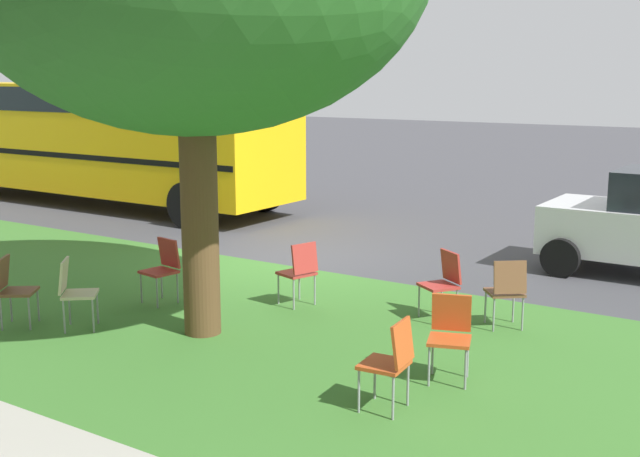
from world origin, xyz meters
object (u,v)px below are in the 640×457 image
at_px(chair_2, 391,358).
at_px(chair_1, 507,288).
at_px(school_bus, 98,131).
at_px(chair_0, 300,269).
at_px(chair_5, 443,279).
at_px(chair_7, 163,265).
at_px(chair_4, 12,286).
at_px(chair_3, 450,331).
at_px(chair_6, 74,288).

bearing_deg(chair_2, chair_1, -90.49).
distance_m(chair_1, school_bus, 12.44).
relative_size(chair_1, chair_2, 1.00).
distance_m(chair_0, chair_5, 1.93).
xyz_separation_m(chair_2, school_bus, (11.69, -6.94, 1.24)).
bearing_deg(chair_1, chair_7, 18.36).
bearing_deg(chair_4, school_bus, -47.84).
distance_m(chair_2, school_bus, 13.65).
bearing_deg(chair_3, chair_1, -86.88).
xyz_separation_m(chair_2, chair_5, (0.79, -2.88, 0.00)).
xyz_separation_m(chair_0, chair_6, (1.74, 2.33, 0.00)).
distance_m(chair_5, chair_7, 3.79).
xyz_separation_m(chair_1, chair_3, (-0.10, 1.91, 0.00)).
distance_m(chair_1, chair_2, 2.93).
bearing_deg(chair_4, chair_1, -147.82).
bearing_deg(chair_7, chair_3, 174.00).
relative_size(chair_6, chair_7, 1.00).
bearing_deg(chair_3, chair_2, 82.77).
height_order(chair_2, school_bus, school_bus).
relative_size(chair_5, chair_6, 1.00).
distance_m(chair_2, chair_5, 2.99).
relative_size(chair_0, school_bus, 0.08).
distance_m(chair_7, school_bus, 9.25).
height_order(chair_3, chair_4, same).
height_order(chair_5, chair_6, same).
height_order(chair_1, chair_7, same).
relative_size(chair_0, chair_3, 1.00).
xyz_separation_m(chair_0, school_bus, (9.04, -4.58, 1.24)).
height_order(chair_2, chair_6, same).
bearing_deg(chair_0, chair_1, -167.98).
relative_size(chair_2, chair_7, 1.00).
distance_m(chair_2, chair_3, 1.03).
relative_size(chair_0, chair_5, 1.00).
relative_size(chair_3, chair_6, 1.00).
bearing_deg(chair_0, chair_2, 138.34).
bearing_deg(chair_1, chair_5, 3.12).
bearing_deg(chair_7, chair_6, 87.12).
height_order(chair_3, school_bus, school_bus).
xyz_separation_m(chair_3, chair_5, (0.92, -1.86, 0.00)).
height_order(chair_3, chair_7, same).
distance_m(chair_3, chair_4, 5.42).
relative_size(chair_3, chair_5, 1.00).
height_order(chair_0, chair_4, same).
xyz_separation_m(chair_1, chair_6, (4.42, 2.90, 0.00)).
bearing_deg(chair_2, school_bus, -30.71).
bearing_deg(chair_3, chair_7, -6.00).
height_order(chair_0, chair_2, same).
bearing_deg(chair_0, chair_5, -164.21).
relative_size(chair_1, chair_7, 1.00).
xyz_separation_m(chair_2, chair_3, (-0.13, -1.02, 0.00)).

